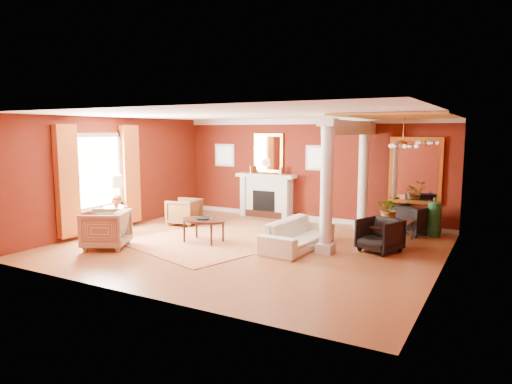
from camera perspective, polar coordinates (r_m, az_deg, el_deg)
The scene contains 27 objects.
ground at distance 10.23m, azimuth -0.97°, elevation -6.78°, with size 8.00×8.00×0.00m, color brown.
room_shell at distance 9.92m, azimuth -0.99°, elevation 4.58°, with size 8.04×7.04×2.92m.
fireplace at distance 13.57m, azimuth 1.28°, elevation -0.43°, with size 1.85×0.42×1.29m.
overmantel_mirror at distance 13.58m, azimuth 1.57°, elevation 4.89°, with size 0.95×0.07×1.15m.
flank_window_left at distance 14.37m, azimuth -3.92°, elevation 4.63°, with size 0.70×0.07×0.70m.
flank_window_right at distance 12.95m, azimuth 7.70°, elevation 4.25°, with size 0.70×0.07×0.70m.
left_window at distance 11.97m, azimuth -18.86°, elevation 1.84°, with size 0.21×2.55×2.60m.
column_front at distance 9.52m, azimuth 8.82°, elevation 0.80°, with size 0.36×0.36×2.80m.
column_back at distance 12.08m, azimuth 13.27°, elevation 2.11°, with size 0.36×0.36×2.80m.
header_beam at distance 10.97m, azimuth 11.88°, elevation 7.85°, with size 0.30×3.20×0.32m, color silver.
amber_ceiling at distance 10.55m, azimuth 17.72°, elevation 9.04°, with size 2.30×3.40×0.04m, color gold.
dining_mirror at distance 12.25m, azimuth 19.29°, elevation 2.53°, with size 1.30×0.07×1.70m.
chandelier at distance 10.58m, azimuth 17.90°, elevation 5.65°, with size 0.60×0.62×0.75m.
crown_trim at distance 13.02m, azimuth 6.73°, elevation 8.78°, with size 8.00×0.08×0.16m, color silver.
base_trim at distance 13.25m, azimuth 6.55°, elevation -3.24°, with size 8.00×0.08×0.12m, color silver.
rug at distance 10.98m, azimuth -3.99°, elevation -5.75°, with size 3.10×4.13×0.02m, color maroon.
sofa at distance 10.01m, azimuth 5.29°, elevation -4.69°, with size 2.13×0.62×0.83m, color beige.
armchair_leopard at distance 12.63m, azimuth -8.98°, elevation -2.28°, with size 0.77×0.72×0.79m, color black.
armchair_stripe at distance 10.50m, azimuth -18.27°, elevation -4.22°, with size 0.89×0.84×0.92m, color tan.
coffee_table at distance 10.54m, azimuth -6.58°, elevation -3.64°, with size 1.08×1.08×0.54m.
coffee_book at distance 10.49m, azimuth -6.42°, elevation -2.81°, with size 0.16×0.02×0.22m, color black.
side_table at distance 11.79m, azimuth -17.19°, elevation -0.33°, with size 0.59×0.59×1.47m.
dining_table at distance 10.80m, azimuth 16.62°, elevation -4.23°, with size 1.38×0.49×0.77m, color black.
dining_chair_near at distance 10.03m, azimuth 15.22°, elevation -5.04°, with size 0.76×0.71×0.79m, color black.
dining_chair_far at distance 11.94m, azimuth 18.94°, elevation -3.12°, with size 0.79×0.74×0.81m, color black.
green_urn at distance 11.88m, azimuth 21.37°, elevation -3.64°, with size 0.35×0.35×0.85m.
potted_plant at distance 10.77m, azimuth 16.43°, elevation -0.87°, with size 0.56×0.62×0.48m, color #26591E.
Camera 1 is at (4.96, -8.58, 2.54)m, focal length 32.00 mm.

